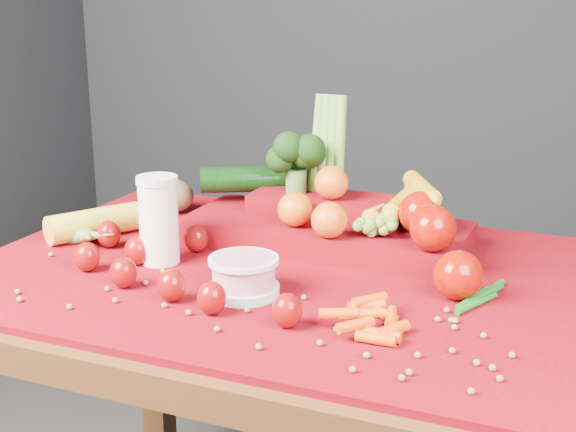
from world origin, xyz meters
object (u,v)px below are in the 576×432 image
at_px(table, 284,326).
at_px(yogurt_bowl, 244,275).
at_px(produce_mound, 338,215).
at_px(milk_glass, 158,217).

distance_m(table, yogurt_bowl, 0.19).
distance_m(table, produce_mound, 0.23).
height_order(table, milk_glass, milk_glass).
relative_size(milk_glass, yogurt_bowl, 1.37).
height_order(milk_glass, yogurt_bowl, milk_glass).
xyz_separation_m(table, milk_glass, (-0.21, -0.05, 0.19)).
bearing_deg(milk_glass, produce_mound, 39.65).
height_order(table, yogurt_bowl, yogurt_bowl).
xyz_separation_m(milk_glass, produce_mound, (0.25, 0.21, -0.02)).
distance_m(yogurt_bowl, produce_mound, 0.30).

